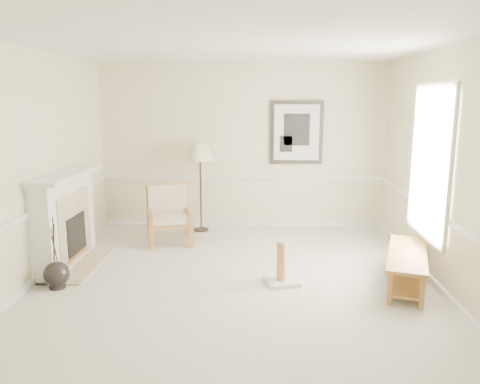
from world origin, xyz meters
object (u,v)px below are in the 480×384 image
at_px(floor_vase, 57,275).
at_px(floor_lamp, 200,154).
at_px(scratching_post, 282,270).
at_px(armchair, 169,212).
at_px(bench, 407,263).

xyz_separation_m(floor_vase, floor_lamp, (1.45, 2.61, 1.18)).
distance_m(floor_vase, scratching_post, 2.77).
bearing_deg(floor_lamp, armchair, -124.89).
distance_m(floor_vase, armchair, 2.24).
distance_m(floor_vase, floor_lamp, 3.21).
bearing_deg(floor_vase, floor_lamp, 61.01).
relative_size(floor_lamp, bench, 1.00).
height_order(armchair, scratching_post, armchair).
height_order(floor_vase, scratching_post, floor_vase).
bearing_deg(armchair, floor_vase, -132.60).
bearing_deg(scratching_post, floor_lamp, 119.20).
xyz_separation_m(bench, scratching_post, (-1.54, -0.02, -0.11)).
distance_m(armchair, floor_lamp, 1.16).
distance_m(floor_lamp, bench, 3.83).
distance_m(bench, scratching_post, 1.55).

